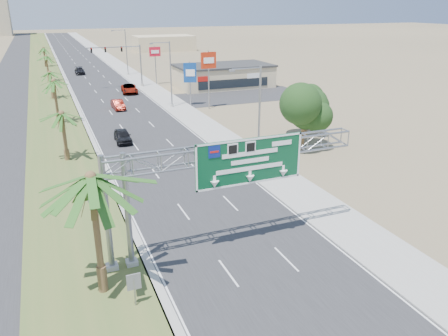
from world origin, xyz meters
name	(u,v)px	position (x,y,z in m)	size (l,w,h in m)	color
road	(84,65)	(0.00, 110.00, 0.01)	(12.00, 300.00, 0.02)	#28282B
sidewalk_right	(116,63)	(8.50, 110.00, 0.05)	(4.00, 300.00, 0.10)	#9E9B93
median_grass	(44,67)	(-10.00, 110.00, 0.06)	(7.00, 300.00, 0.12)	#475F2A
opposing_road	(14,68)	(-17.00, 110.00, 0.01)	(8.00, 300.00, 0.02)	#28282B
sign_gantry	(224,162)	(-1.06, 9.93, 6.06)	(16.75, 1.24, 7.50)	gray
palm_near	(91,178)	(-9.20, 8.00, 6.93)	(5.70, 5.70, 8.35)	brown
palm_row_b	(62,114)	(-9.50, 32.00, 4.90)	(3.99, 3.99, 5.95)	brown
palm_row_c	(54,82)	(-9.50, 48.00, 5.66)	(3.99, 3.99, 6.75)	brown
palm_row_d	(50,73)	(-9.50, 66.00, 4.42)	(3.99, 3.99, 5.45)	brown
palm_row_e	(46,57)	(-9.50, 85.00, 5.09)	(3.99, 3.99, 6.15)	brown
palm_row_f	(43,48)	(-9.50, 110.00, 4.71)	(3.99, 3.99, 5.75)	brown
streetlight_near	(257,124)	(7.30, 22.00, 4.69)	(3.27, 0.44, 10.00)	gray
streetlight_mid	(170,77)	(7.30, 52.00, 4.69)	(3.27, 0.44, 10.00)	gray
streetlight_far	(126,54)	(7.30, 88.00, 4.69)	(3.27, 0.44, 10.00)	gray
signal_mast	(130,62)	(5.17, 71.97, 4.85)	(10.28, 0.71, 8.00)	gray
store_building	(223,76)	(22.00, 66.00, 2.00)	(18.00, 10.00, 4.00)	#CCB98A
oak_near	(304,109)	(15.00, 26.00, 4.53)	(4.50, 4.50, 6.80)	brown
oak_far	(307,106)	(18.00, 30.00, 3.82)	(3.50, 3.50, 5.60)	brown
median_signback_a	(134,284)	(-7.80, 6.00, 1.45)	(0.75, 0.08, 2.08)	gray
median_signback_b	(93,198)	(-8.50, 18.00, 1.45)	(0.75, 0.08, 2.08)	gray
building_distant_right	(164,43)	(30.00, 140.00, 2.50)	(20.00, 12.00, 5.00)	#CCB98A
car_left_lane	(123,136)	(-3.01, 36.29, 0.75)	(1.77, 4.40, 1.50)	black
car_mid_lane	(118,105)	(-0.58, 53.79, 0.72)	(1.53, 4.40, 1.45)	#661109
car_right_lane	(129,89)	(3.57, 66.19, 0.80)	(2.66, 5.78, 1.61)	gray
car_far	(80,71)	(-2.57, 93.70, 0.74)	(2.06, 5.07, 1.47)	black
pole_sign_red_near	(208,64)	(12.51, 48.83, 6.86)	(2.41, 0.48, 8.75)	gray
pole_sign_blue	(190,74)	(10.57, 51.95, 4.99)	(1.98, 0.96, 6.92)	gray
pole_sign_red_far	(155,54)	(10.36, 73.17, 5.93)	(2.20, 0.36, 7.56)	gray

